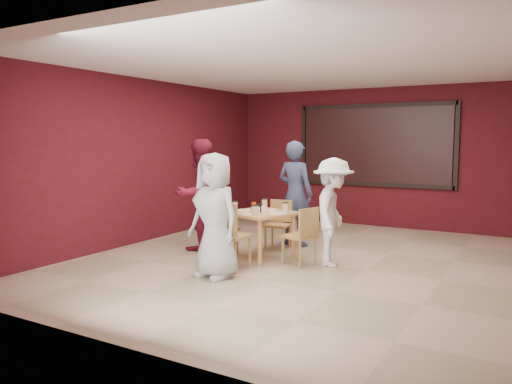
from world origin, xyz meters
The scene contains 11 objects.
floor centered at (0.00, 0.00, 0.00)m, with size 7.00×7.00×0.00m, color tan.
window_blinds centered at (0.00, 3.45, 1.65)m, with size 3.00×0.02×1.50m, color black.
dining_table centered at (-0.64, -0.12, 0.62)m, with size 1.09×1.09×0.85m.
chair_front centered at (-0.66, -0.94, 0.52)m, with size 0.46×0.46×0.93m.
chair_back centered at (-0.71, 0.66, 0.44)m, with size 0.42×0.42×0.78m.
chair_left centered at (-1.34, -0.12, 0.44)m, with size 0.46×0.46×0.78m.
chair_right centered at (0.10, -0.20, 0.47)m, with size 0.49×0.49×0.82m.
diner_front centered at (-0.62, -1.31, 0.80)m, with size 0.78×0.51×1.60m, color #AEAEAE.
diner_back centered at (-0.57, 0.97, 0.87)m, with size 0.64×0.42×1.74m, color #303755.
diner_left centered at (-1.78, -0.06, 0.89)m, with size 0.86×0.67×1.77m, color maroon.
diner_right centered at (0.46, 0.01, 0.76)m, with size 0.98×0.56×1.51m, color white.
Camera 1 is at (2.96, -6.48, 1.76)m, focal length 35.00 mm.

